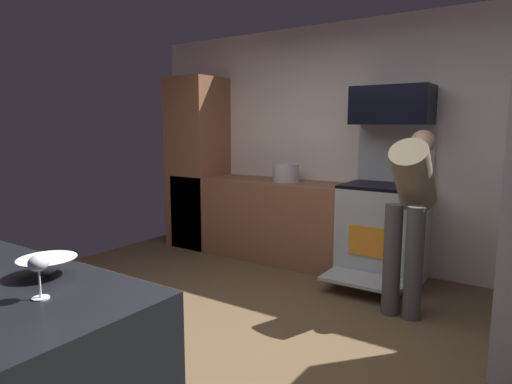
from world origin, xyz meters
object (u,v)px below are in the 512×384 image
Objects in this scene: oven_range at (384,229)px; microwave at (392,105)px; person_cook at (410,205)px; stock_pot at (286,173)px; wine_glass_near at (38,266)px; mixing_bowl_small at (48,267)px.

oven_range is 2.06× the size of microwave.
microwave is 0.50× the size of person_cook.
person_cook is at bearing -60.66° from microwave.
stock_pot is (-1.12, 0.01, 0.49)m from oven_range.
person_cook reaches higher than wine_glass_near.
microwave reaches higher than mixing_bowl_small.
wine_glass_near is at bearing -36.25° from mixing_bowl_small.
oven_range reaches higher than person_cook.
person_cook is (0.41, -0.63, 0.38)m from oven_range.
microwave is 4.62× the size of wine_glass_near.
mixing_bowl_small is 0.28m from wine_glass_near.
microwave is 3.44m from mixing_bowl_small.
oven_range reaches higher than mixing_bowl_small.
stock_pot reaches higher than wine_glass_near.
stock_pot is (-0.77, 3.26, 0.06)m from mixing_bowl_small.
mixing_bowl_small is 3.35m from stock_pot.
wine_glass_near is (-0.54, -2.77, 0.14)m from person_cook.
oven_range is 5.21× the size of stock_pot.
mixing_bowl_small is 1.45× the size of wine_glass_near.
wine_glass_near is 0.55× the size of stock_pot.
stock_pot is (-1.12, -0.08, -0.71)m from microwave.
microwave is 1.17m from person_cook.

